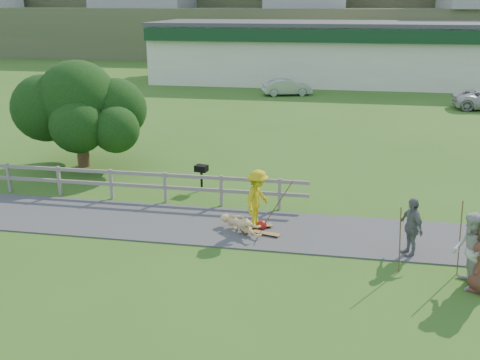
% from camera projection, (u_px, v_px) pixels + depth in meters
% --- Properties ---
extents(ground, '(260.00, 260.00, 0.00)m').
position_uv_depth(ground, '(198.00, 246.00, 15.40)').
color(ground, '#345E1A').
rests_on(ground, ground).
extents(path, '(34.00, 3.00, 0.04)m').
position_uv_depth(path, '(210.00, 225.00, 16.79)').
color(path, '#3E3E41').
rests_on(path, ground).
extents(fence, '(15.05, 0.10, 1.10)m').
position_uv_depth(fence, '(95.00, 178.00, 19.02)').
color(fence, slate).
rests_on(fence, ground).
extents(strip_mall, '(32.50, 10.75, 5.10)m').
position_uv_depth(strip_mall, '(341.00, 52.00, 46.56)').
color(strip_mall, silver).
rests_on(strip_mall, ground).
extents(skater_rider, '(0.99, 1.32, 1.82)m').
position_uv_depth(skater_rider, '(257.00, 202.00, 16.28)').
color(skater_rider, gold).
rests_on(skater_rider, ground).
extents(skater_fallen, '(1.24, 1.48, 0.57)m').
position_uv_depth(skater_fallen, '(241.00, 224.00, 16.21)').
color(skater_fallen, '#D8B577').
rests_on(skater_fallen, ground).
extents(spectator_a, '(0.76, 0.96, 1.92)m').
position_uv_depth(spectator_a, '(469.00, 251.00, 12.94)').
color(spectator_a, '#B8B9B4').
rests_on(spectator_a, ground).
extents(spectator_b, '(0.78, 1.07, 1.68)m').
position_uv_depth(spectator_b, '(411.00, 227.00, 14.62)').
color(spectator_b, slate).
rests_on(spectator_b, ground).
extents(car_silver, '(3.91, 2.34, 1.22)m').
position_uv_depth(car_silver, '(287.00, 87.00, 40.21)').
color(car_silver, '#A2A6AA').
rests_on(car_silver, ground).
extents(tree, '(5.29, 5.29, 3.62)m').
position_uv_depth(tree, '(80.00, 125.00, 22.37)').
color(tree, black).
rests_on(tree, ground).
extents(bbq, '(0.51, 0.43, 0.97)m').
position_uv_depth(bbq, '(202.00, 178.00, 19.86)').
color(bbq, black).
rests_on(bbq, ground).
extents(longboard_rider, '(0.97, 0.60, 0.11)m').
position_uv_depth(longboard_rider, '(257.00, 228.00, 16.55)').
color(longboard_rider, olive).
rests_on(longboard_rider, ground).
extents(longboard_fallen, '(0.86, 0.38, 0.09)m').
position_uv_depth(longboard_fallen, '(266.00, 235.00, 16.06)').
color(longboard_fallen, olive).
rests_on(longboard_fallen, ground).
extents(helmet, '(0.31, 0.31, 0.31)m').
position_uv_depth(helmet, '(262.00, 225.00, 16.48)').
color(helmet, '#A21912').
rests_on(helmet, ground).
extents(pole_rider, '(0.03, 0.03, 1.75)m').
position_uv_depth(pole_rider, '(278.00, 200.00, 16.56)').
color(pole_rider, brown).
rests_on(pole_rider, ground).
extents(pole_spec_left, '(0.03, 0.03, 1.81)m').
position_uv_depth(pole_spec_left, '(400.00, 240.00, 13.65)').
color(pole_spec_left, brown).
rests_on(pole_spec_left, ground).
extents(pole_spec_right, '(0.03, 0.03, 2.03)m').
position_uv_depth(pole_spec_right, '(460.00, 238.00, 13.52)').
color(pole_spec_right, brown).
rests_on(pole_spec_right, ground).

